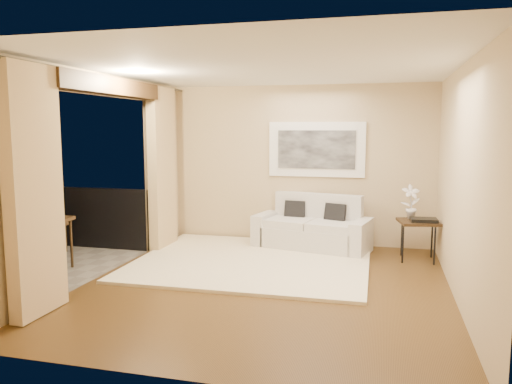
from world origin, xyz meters
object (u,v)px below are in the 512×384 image
(balcony_chair_far, at_px, (44,219))
(sofa, at_px, (313,230))
(ice_bucket, at_px, (36,210))
(side_table, at_px, (418,224))
(orchid, at_px, (411,202))
(bistro_table, at_px, (43,225))
(balcony_chair_near, at_px, (14,247))

(balcony_chair_far, bearing_deg, sofa, -156.42)
(balcony_chair_far, height_order, ice_bucket, balcony_chair_far)
(side_table, height_order, balcony_chair_far, balcony_chair_far)
(orchid, relative_size, ice_bucket, 2.60)
(side_table, height_order, orchid, orchid)
(orchid, height_order, bistro_table, orchid)
(side_table, xyz_separation_m, balcony_chair_far, (-5.64, -1.12, 0.03))
(bistro_table, bearing_deg, sofa, 32.86)
(balcony_chair_far, distance_m, ice_bucket, 0.85)
(sofa, bearing_deg, ice_bucket, -137.09)
(sofa, distance_m, balcony_chair_near, 4.43)
(balcony_chair_far, relative_size, ice_bucket, 4.95)
(sofa, height_order, ice_bucket, ice_bucket)
(balcony_chair_near, bearing_deg, sofa, 31.34)
(orchid, xyz_separation_m, ice_bucket, (-5.10, -1.99, -0.03))
(side_table, relative_size, orchid, 1.25)
(bistro_table, height_order, ice_bucket, ice_bucket)
(balcony_chair_near, bearing_deg, side_table, 17.51)
(side_table, distance_m, bistro_table, 5.40)
(side_table, bearing_deg, balcony_chair_far, -168.75)
(orchid, bearing_deg, balcony_chair_near, -149.86)
(orchid, relative_size, balcony_chair_near, 0.57)
(balcony_chair_near, bearing_deg, ice_bucket, 99.79)
(balcony_chair_far, height_order, balcony_chair_near, balcony_chair_far)
(sofa, distance_m, side_table, 1.67)
(side_table, distance_m, balcony_chair_near, 5.57)
(sofa, height_order, balcony_chair_far, balcony_chair_far)
(sofa, height_order, side_table, sofa)
(sofa, distance_m, orchid, 1.62)
(orchid, height_order, balcony_chair_near, orchid)
(sofa, bearing_deg, side_table, 0.41)
(balcony_chair_far, bearing_deg, ice_bucket, 124.77)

